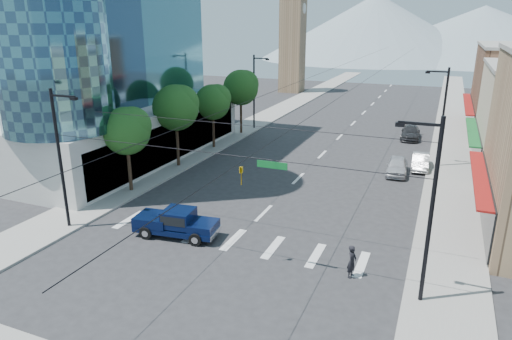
# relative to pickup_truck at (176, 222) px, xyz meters

# --- Properties ---
(ground) EXTENTS (160.00, 160.00, 0.00)m
(ground) POSITION_rel_pickup_truck_xyz_m (3.72, -0.64, -0.93)
(ground) COLOR #28282B
(ground) RESTS_ON ground
(sidewalk_left) EXTENTS (4.00, 120.00, 0.15)m
(sidewalk_left) POSITION_rel_pickup_truck_xyz_m (-8.28, 39.36, -0.85)
(sidewalk_left) COLOR gray
(sidewalk_left) RESTS_ON ground
(sidewalk_right) EXTENTS (4.00, 120.00, 0.15)m
(sidewalk_right) POSITION_rel_pickup_truck_xyz_m (15.72, 39.36, -0.85)
(sidewalk_right) COLOR gray
(sidewalk_right) RESTS_ON ground
(office_tower) EXTENTS (29.50, 27.00, 30.00)m
(office_tower) POSITION_rel_pickup_truck_xyz_m (-22.55, 13.21, 13.53)
(office_tower) COLOR #B7B7B2
(office_tower) RESTS_ON ground
(clock_tower) EXTENTS (4.80, 4.80, 20.40)m
(clock_tower) POSITION_rel_pickup_truck_xyz_m (-12.78, 61.36, 9.72)
(clock_tower) COLOR #8C6B4C
(clock_tower) RESTS_ON ground
(mountain_left) EXTENTS (80.00, 80.00, 22.00)m
(mountain_left) POSITION_rel_pickup_truck_xyz_m (-11.28, 149.36, 10.07)
(mountain_left) COLOR gray
(mountain_left) RESTS_ON ground
(mountain_right) EXTENTS (90.00, 90.00, 18.00)m
(mountain_right) POSITION_rel_pickup_truck_xyz_m (23.72, 159.36, 8.07)
(mountain_right) COLOR gray
(mountain_right) RESTS_ON ground
(tree_near) EXTENTS (3.65, 3.64, 6.71)m
(tree_near) POSITION_rel_pickup_truck_xyz_m (-7.35, 5.46, 4.06)
(tree_near) COLOR black
(tree_near) RESTS_ON ground
(tree_midnear) EXTENTS (4.09, 4.09, 7.52)m
(tree_midnear) POSITION_rel_pickup_truck_xyz_m (-7.35, 12.46, 4.67)
(tree_midnear) COLOR black
(tree_midnear) RESTS_ON ground
(tree_midfar) EXTENTS (3.65, 3.64, 6.71)m
(tree_midfar) POSITION_rel_pickup_truck_xyz_m (-7.35, 19.46, 4.06)
(tree_midfar) COLOR black
(tree_midfar) RESTS_ON ground
(tree_far) EXTENTS (4.09, 4.09, 7.52)m
(tree_far) POSITION_rel_pickup_truck_xyz_m (-7.35, 26.46, 4.67)
(tree_far) COLOR black
(tree_far) RESTS_ON ground
(signal_rig) EXTENTS (21.80, 0.20, 9.00)m
(signal_rig) POSITION_rel_pickup_truck_xyz_m (3.91, -1.64, 3.72)
(signal_rig) COLOR black
(signal_rig) RESTS_ON ground
(lamp_pole_nw) EXTENTS (2.00, 0.25, 9.00)m
(lamp_pole_nw) POSITION_rel_pickup_truck_xyz_m (-6.95, 29.36, 4.01)
(lamp_pole_nw) COLOR black
(lamp_pole_nw) RESTS_ON ground
(lamp_pole_ne) EXTENTS (2.00, 0.25, 9.00)m
(lamp_pole_ne) POSITION_rel_pickup_truck_xyz_m (14.38, 21.36, 4.01)
(lamp_pole_ne) COLOR black
(lamp_pole_ne) RESTS_ON ground
(pickup_truck) EXTENTS (5.44, 2.53, 1.78)m
(pickup_truck) POSITION_rel_pickup_truck_xyz_m (0.00, 0.00, 0.00)
(pickup_truck) COLOR #071236
(pickup_truck) RESTS_ON ground
(pedestrian) EXTENTS (0.53, 0.72, 1.79)m
(pedestrian) POSITION_rel_pickup_truck_xyz_m (11.02, -0.61, -0.03)
(pedestrian) COLOR black
(pedestrian) RESTS_ON ground
(parked_car_near) EXTENTS (1.99, 4.47, 1.49)m
(parked_car_near) POSITION_rel_pickup_truck_xyz_m (11.32, 17.84, -0.18)
(parked_car_near) COLOR silver
(parked_car_near) RESTS_ON ground
(parked_car_mid) EXTENTS (1.60, 4.22, 1.37)m
(parked_car_mid) POSITION_rel_pickup_truck_xyz_m (13.12, 20.18, -0.24)
(parked_car_mid) COLOR silver
(parked_car_mid) RESTS_ON ground
(parked_car_far) EXTENTS (2.19, 5.02, 1.44)m
(parked_car_far) POSITION_rel_pickup_truck_xyz_m (11.32, 31.52, -0.21)
(parked_car_far) COLOR #2B2A2C
(parked_car_far) RESTS_ON ground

